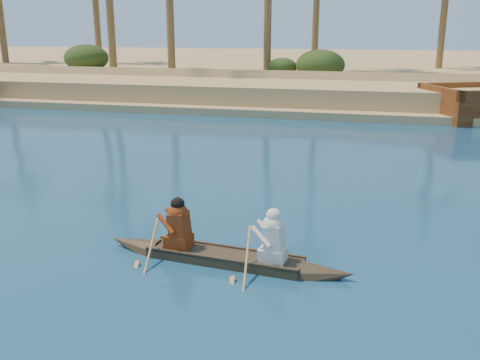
% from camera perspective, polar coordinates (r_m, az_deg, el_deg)
% --- Properties ---
extents(sandy_embankment, '(150.00, 51.00, 1.50)m').
position_cam_1_polar(sandy_embankment, '(49.96, 20.91, 10.78)').
color(sandy_embankment, tan).
rests_on(sandy_embankment, ground).
extents(shrub_cluster, '(100.00, 6.00, 2.40)m').
position_cam_1_polar(shrub_cluster, '(34.71, 23.68, 9.77)').
color(shrub_cluster, '#1E3613').
rests_on(shrub_cluster, ground).
extents(canoe, '(4.78, 1.09, 1.31)m').
position_cam_1_polar(canoe, '(9.81, -1.68, -7.38)').
color(canoe, '#3A311F').
rests_on(canoe, ground).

